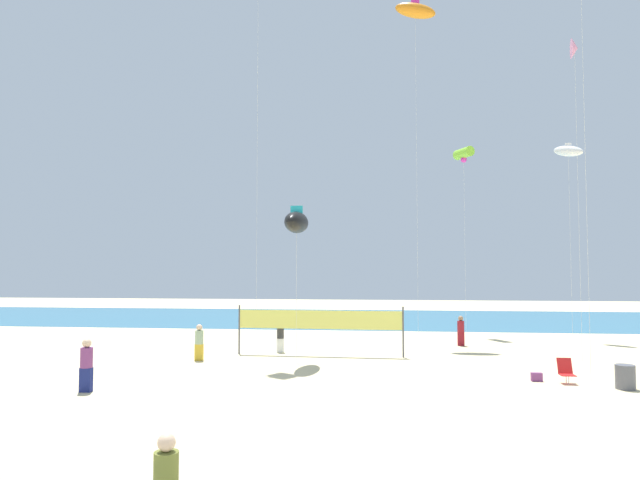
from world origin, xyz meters
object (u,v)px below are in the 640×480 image
object	(u,v)px
beachgoer_maroon_shirt	(461,330)
kite_lime_tube	(464,154)
folding_beach_chair	(566,370)
kite_white_inflatable	(568,151)
beachgoer_plum_shirt	(86,363)
trash_barrel	(625,377)
kite_pink_delta	(575,50)
kite_black_inflatable	(297,222)
kite_orange_inflatable	(415,11)
beachgoer_sage_shirt	(199,341)
beachgoer_charcoal_shirt	(280,336)
volleyball_net	(319,322)
beach_handbag	(537,377)

from	to	relation	value
beachgoer_maroon_shirt	kite_lime_tube	xyz separation A→B (m)	(1.11, 5.89, 10.94)
folding_beach_chair	kite_white_inflatable	distance (m)	18.49
beachgoer_maroon_shirt	beachgoer_plum_shirt	size ratio (longest dim) A/B	0.91
trash_barrel	kite_pink_delta	world-z (taller)	kite_pink_delta
kite_black_inflatable	kite_orange_inflatable	xyz separation A→B (m)	(5.96, 9.60, 14.04)
kite_black_inflatable	kite_white_inflatable	distance (m)	19.41
kite_black_inflatable	beachgoer_sage_shirt	bearing A→B (deg)	179.28
beachgoer_sage_shirt	trash_barrel	distance (m)	17.31
beachgoer_sage_shirt	trash_barrel	size ratio (longest dim) A/B	1.97
kite_black_inflatable	kite_white_inflatable	xyz separation A→B (m)	(15.29, 10.77, 5.18)
kite_white_inflatable	beachgoer_plum_shirt	bearing A→B (deg)	-140.80
beachgoer_charcoal_shirt	kite_orange_inflatable	xyz separation A→B (m)	(7.25, 6.61, 19.52)
folding_beach_chair	beachgoer_maroon_shirt	bearing A→B (deg)	121.81
volleyball_net	kite_black_inflatable	distance (m)	5.21
beachgoer_plum_shirt	kite_pink_delta	distance (m)	24.85
trash_barrel	volleyball_net	size ratio (longest dim) A/B	0.10
kite_orange_inflatable	beachgoer_sage_shirt	bearing A→B (deg)	-137.67
beachgoer_charcoal_shirt	beachgoer_maroon_shirt	bearing A→B (deg)	-60.28
volleyball_net	beachgoer_maroon_shirt	bearing A→B (deg)	30.91
kite_orange_inflatable	kite_lime_tube	xyz separation A→B (m)	(3.24, 2.85, -8.52)
folding_beach_chair	kite_pink_delta	xyz separation A→B (m)	(2.30, 5.14, 13.98)
trash_barrel	beach_handbag	world-z (taller)	trash_barrel
folding_beach_chair	kite_pink_delta	world-z (taller)	kite_pink_delta
beachgoer_sage_shirt	beach_handbag	distance (m)	14.44
beach_handbag	kite_black_inflatable	bearing A→B (deg)	162.03
beachgoer_maroon_shirt	trash_barrel	distance (m)	11.52
beachgoer_plum_shirt	kite_pink_delta	bearing A→B (deg)	-60.23
kite_black_inflatable	kite_orange_inflatable	size ratio (longest dim) A/B	0.33
beachgoer_charcoal_shirt	trash_barrel	size ratio (longest dim) A/B	1.83
beachgoer_plum_shirt	folding_beach_chair	xyz separation A→B (m)	(16.73, 3.44, -0.50)
beach_handbag	kite_orange_inflatable	distance (m)	24.11
kite_pink_delta	kite_orange_inflatable	bearing A→B (deg)	131.56
trash_barrel	kite_black_inflatable	bearing A→B (deg)	161.24
kite_lime_tube	trash_barrel	bearing A→B (deg)	-79.56
volleyball_net	kite_orange_inflatable	xyz separation A→B (m)	(5.17, 7.41, 18.70)
volleyball_net	beachgoer_sage_shirt	bearing A→B (deg)	-158.11
beachgoer_plum_shirt	kite_lime_tube	distance (m)	26.88
folding_beach_chair	kite_orange_inflatable	size ratio (longest dim) A/B	0.04
beachgoer_sage_shirt	kite_white_inflatable	distance (m)	24.89
beachgoer_charcoal_shirt	beachgoer_sage_shirt	bearing A→B (deg)	141.18
beachgoer_maroon_shirt	beachgoer_charcoal_shirt	distance (m)	10.03
beachgoer_plum_shirt	beach_handbag	distance (m)	16.17
trash_barrel	beach_handbag	distance (m)	2.92
beach_handbag	kite_pink_delta	world-z (taller)	kite_pink_delta
beachgoer_charcoal_shirt	trash_barrel	distance (m)	15.33
kite_black_inflatable	kite_lime_tube	xyz separation A→B (m)	(9.20, 12.45, 5.51)
beachgoer_maroon_shirt	beachgoer_plum_shirt	distance (m)	19.51
beach_handbag	kite_white_inflatable	distance (m)	18.80
kite_pink_delta	kite_white_inflatable	distance (m)	9.72
trash_barrel	kite_lime_tube	bearing A→B (deg)	100.44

